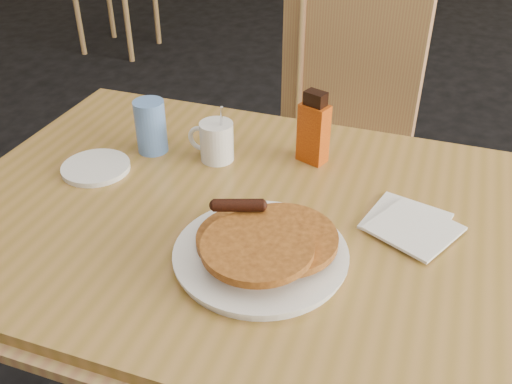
{
  "coord_description": "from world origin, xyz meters",
  "views": [
    {
      "loc": [
        0.37,
        -0.8,
        1.42
      ],
      "look_at": [
        0.06,
        0.03,
        0.82
      ],
      "focal_mm": 40.0,
      "sensor_mm": 36.0,
      "label": 1
    }
  ],
  "objects_px": {
    "coffee_mug": "(216,140)",
    "blue_tumbler": "(151,126)",
    "pancake_plate": "(262,248)",
    "main_table": "(262,230)",
    "syrup_bottle": "(314,130)",
    "chair_main_far": "(338,122)"
  },
  "relations": [
    {
      "from": "chair_main_far",
      "to": "syrup_bottle",
      "type": "relative_size",
      "value": 5.99
    },
    {
      "from": "coffee_mug",
      "to": "blue_tumbler",
      "type": "distance_m",
      "value": 0.16
    },
    {
      "from": "main_table",
      "to": "syrup_bottle",
      "type": "xyz_separation_m",
      "value": [
        0.03,
        0.24,
        0.12
      ]
    },
    {
      "from": "pancake_plate",
      "to": "blue_tumbler",
      "type": "xyz_separation_m",
      "value": [
        -0.37,
        0.28,
        0.04
      ]
    },
    {
      "from": "coffee_mug",
      "to": "blue_tumbler",
      "type": "xyz_separation_m",
      "value": [
        -0.16,
        -0.02,
        0.01
      ]
    },
    {
      "from": "main_table",
      "to": "coffee_mug",
      "type": "bearing_deg",
      "value": 136.02
    },
    {
      "from": "syrup_bottle",
      "to": "blue_tumbler",
      "type": "distance_m",
      "value": 0.37
    },
    {
      "from": "pancake_plate",
      "to": "blue_tumbler",
      "type": "bearing_deg",
      "value": 143.18
    },
    {
      "from": "coffee_mug",
      "to": "main_table",
      "type": "bearing_deg",
      "value": -49.92
    },
    {
      "from": "coffee_mug",
      "to": "blue_tumbler",
      "type": "height_order",
      "value": "coffee_mug"
    },
    {
      "from": "chair_main_far",
      "to": "pancake_plate",
      "type": "relative_size",
      "value": 3.23
    },
    {
      "from": "main_table",
      "to": "chair_main_far",
      "type": "height_order",
      "value": "chair_main_far"
    },
    {
      "from": "main_table",
      "to": "pancake_plate",
      "type": "relative_size",
      "value": 4.28
    },
    {
      "from": "syrup_bottle",
      "to": "blue_tumbler",
      "type": "height_order",
      "value": "syrup_bottle"
    },
    {
      "from": "pancake_plate",
      "to": "chair_main_far",
      "type": "bearing_deg",
      "value": 93.66
    },
    {
      "from": "main_table",
      "to": "chair_main_far",
      "type": "xyz_separation_m",
      "value": [
        -0.01,
        0.73,
        -0.1
      ]
    },
    {
      "from": "blue_tumbler",
      "to": "syrup_bottle",
      "type": "bearing_deg",
      "value": 13.32
    },
    {
      "from": "chair_main_far",
      "to": "coffee_mug",
      "type": "height_order",
      "value": "chair_main_far"
    },
    {
      "from": "coffee_mug",
      "to": "pancake_plate",
      "type": "bearing_deg",
      "value": -59.52
    },
    {
      "from": "coffee_mug",
      "to": "syrup_bottle",
      "type": "height_order",
      "value": "syrup_bottle"
    },
    {
      "from": "chair_main_far",
      "to": "pancake_plate",
      "type": "bearing_deg",
      "value": -77.61
    },
    {
      "from": "main_table",
      "to": "syrup_bottle",
      "type": "bearing_deg",
      "value": 81.74
    }
  ]
}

